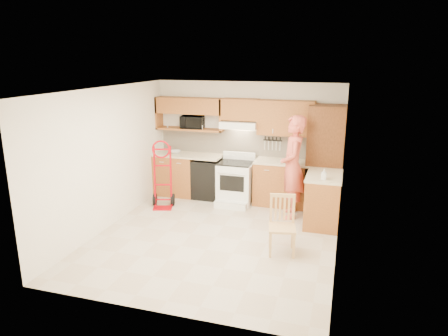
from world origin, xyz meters
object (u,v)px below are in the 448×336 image
at_px(microwave, 192,122).
at_px(dining_chair, 282,226).
at_px(person, 293,167).
at_px(hand_truck, 162,178).
at_px(range, 235,180).

xyz_separation_m(microwave, dining_chair, (2.37, -2.34, -1.17)).
xyz_separation_m(microwave, person, (2.29, -0.74, -0.64)).
relative_size(hand_truck, dining_chair, 1.37).
height_order(person, dining_chair, person).
bearing_deg(dining_chair, person, 81.55).
bearing_deg(range, dining_chair, -56.57).
bearing_deg(dining_chair, range, 112.33).
relative_size(range, person, 0.53).
bearing_deg(hand_truck, person, -11.17).
relative_size(range, hand_truck, 0.82).
relative_size(person, hand_truck, 1.56).
relative_size(person, dining_chair, 2.14).
relative_size(microwave, person, 0.25).
bearing_deg(dining_chair, microwave, 124.25).
xyz_separation_m(range, hand_truck, (-1.35, -0.64, 0.11)).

